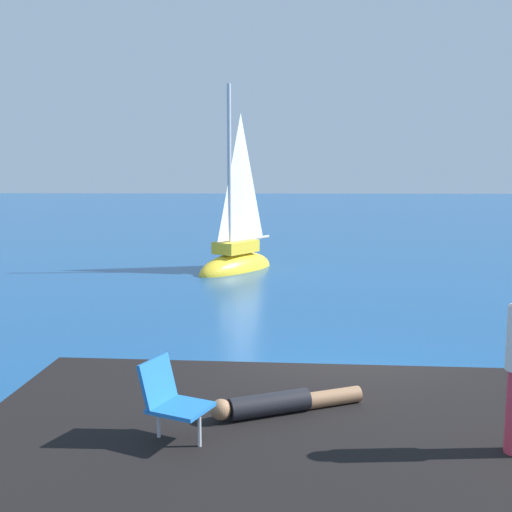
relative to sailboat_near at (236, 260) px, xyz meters
The scene contains 7 objects.
ground_plane 12.18m from the sailboat_near, 79.25° to the right, with size 160.00×160.00×0.00m, color navy.
shore_ledge 15.35m from the sailboat_near, 82.80° to the right, with size 7.51×4.09×0.89m, color black.
boulder_seaward 13.44m from the sailboat_near, 72.13° to the right, with size 1.16×0.93×0.64m, color black.
boulder_inland 13.11m from the sailboat_near, 91.06° to the right, with size 1.06×0.85×0.58m, color black.
sailboat_near is the anchor object (origin of this frame).
person_sunbather 14.99m from the sailboat_near, 84.75° to the right, with size 1.67×0.83×0.25m.
beach_chair 15.65m from the sailboat_near, 88.94° to the right, with size 0.74×0.68×0.80m.
Camera 1 is at (-0.99, -9.36, 3.52)m, focal length 43.36 mm.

